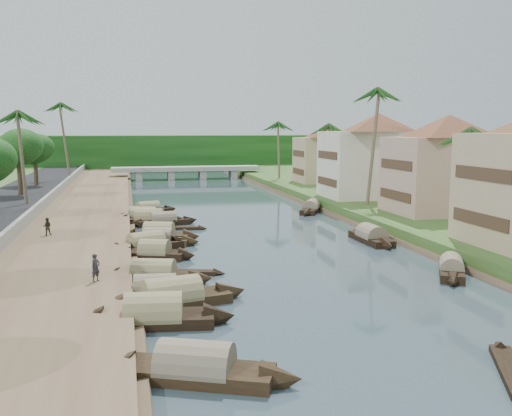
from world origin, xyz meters
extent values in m
plane|color=#34454E|center=(0.00, 0.00, 0.00)|extent=(220.00, 220.00, 0.00)
cube|color=brown|center=(-16.00, 20.00, 0.40)|extent=(10.00, 180.00, 0.80)
cube|color=#294D1E|center=(19.00, 20.00, 0.60)|extent=(16.00, 180.00, 1.20)
cube|color=gray|center=(-20.20, 20.00, 1.35)|extent=(0.40, 180.00, 1.10)
cube|color=#0F350E|center=(0.00, 95.00, 4.00)|extent=(120.00, 4.00, 8.00)
cube|color=#0F350E|center=(0.00, 100.00, 4.00)|extent=(120.00, 4.00, 8.00)
cube|color=#0F350E|center=(0.00, 105.00, 4.00)|extent=(120.00, 4.00, 8.00)
cube|color=gray|center=(0.00, 72.00, 2.00)|extent=(28.00, 4.00, 0.80)
cube|color=gray|center=(-9.00, 72.00, 0.90)|extent=(1.20, 3.50, 1.80)
cube|color=gray|center=(-3.00, 72.00, 0.90)|extent=(1.20, 3.50, 1.80)
cube|color=gray|center=(3.00, 72.00, 0.90)|extent=(1.20, 3.50, 1.80)
cube|color=gray|center=(9.00, 72.00, 0.90)|extent=(1.20, 3.50, 1.80)
cube|color=#452E20|center=(12.95, -2.00, 3.20)|extent=(0.10, 6.40, 0.90)
cube|color=#452E20|center=(12.95, -2.00, 6.40)|extent=(0.10, 6.40, 0.90)
cube|color=tan|center=(20.00, 14.00, 4.95)|extent=(11.00, 8.00, 7.50)
pyramid|color=brown|center=(20.00, 14.00, 9.80)|extent=(14.11, 14.11, 2.20)
cube|color=#452E20|center=(14.45, 14.00, 3.08)|extent=(0.10, 6.40, 0.90)
cube|color=#452E20|center=(14.45, 14.00, 6.08)|extent=(0.10, 6.40, 0.90)
cube|color=silver|center=(19.00, 28.00, 5.20)|extent=(13.00, 8.00, 8.00)
pyramid|color=brown|center=(19.00, 28.00, 10.30)|extent=(15.59, 15.59, 2.20)
cube|color=#452E20|center=(12.45, 28.00, 3.20)|extent=(0.10, 6.40, 0.90)
cube|color=#452E20|center=(12.45, 28.00, 6.40)|extent=(0.10, 6.40, 0.90)
cube|color=tan|center=(20.00, 48.00, 4.70)|extent=(10.00, 7.00, 7.00)
pyramid|color=brown|center=(20.00, 48.00, 9.30)|extent=(12.62, 12.62, 2.20)
cube|color=#452E20|center=(14.95, 48.00, 2.95)|extent=(0.10, 5.60, 0.90)
cube|color=#452E20|center=(14.95, 48.00, 5.75)|extent=(0.10, 5.60, 0.90)
cube|color=black|center=(-8.80, -16.44, 0.20)|extent=(6.26, 4.09, 0.70)
cone|color=black|center=(-5.73, -17.76, 0.28)|extent=(2.25, 2.23, 1.88)
cone|color=black|center=(-11.86, -15.13, 0.28)|extent=(2.25, 2.23, 1.88)
cylinder|color=gray|center=(-8.80, -16.44, 0.58)|extent=(4.99, 3.60, 1.95)
cube|color=black|center=(-10.04, -9.88, 0.20)|extent=(6.03, 2.78, 0.70)
cone|color=black|center=(-6.83, -10.28, 0.28)|extent=(1.92, 2.06, 2.05)
cone|color=black|center=(-13.25, -9.48, 0.28)|extent=(1.92, 2.06, 2.05)
cylinder|color=#988D61|center=(-10.04, -9.88, 0.58)|extent=(4.68, 2.69, 2.16)
cube|color=black|center=(-8.92, -6.96, 0.20)|extent=(6.62, 3.33, 0.70)
cone|color=black|center=(-5.49, -6.18, 0.28)|extent=(2.17, 2.14, 1.98)
cone|color=black|center=(-12.36, -7.74, 0.28)|extent=(2.17, 2.14, 1.98)
cylinder|color=#988D61|center=(-8.92, -6.96, 0.58)|extent=(5.18, 3.08, 2.06)
cube|color=black|center=(-9.74, -5.30, 0.20)|extent=(5.09, 2.08, 0.70)
cone|color=black|center=(-7.01, -5.58, 0.28)|extent=(1.56, 1.56, 1.58)
cone|color=black|center=(-12.48, -5.02, 0.28)|extent=(1.56, 1.56, 1.58)
cylinder|color=gray|center=(-9.74, -5.30, 0.58)|extent=(3.93, 2.03, 1.64)
cube|color=black|center=(-9.68, -1.99, 0.20)|extent=(5.73, 3.37, 0.70)
cone|color=black|center=(-6.80, -2.88, 0.28)|extent=(2.00, 2.05, 1.83)
cone|color=black|center=(-12.56, -1.09, 0.28)|extent=(2.00, 2.05, 1.83)
cylinder|color=#988D61|center=(-9.68, -1.99, 0.58)|extent=(4.53, 3.06, 1.92)
cube|color=black|center=(-9.28, 4.75, 0.20)|extent=(4.79, 3.20, 0.70)
cone|color=black|center=(-6.96, 3.87, 0.28)|extent=(1.79, 1.92, 1.69)
cone|color=black|center=(-11.60, 5.63, 0.28)|extent=(1.79, 1.92, 1.69)
cylinder|color=#988D61|center=(-9.28, 4.75, 0.58)|extent=(3.83, 2.89, 1.79)
cube|color=black|center=(-8.75, 9.65, 0.20)|extent=(5.24, 3.07, 0.70)
cone|color=black|center=(-6.11, 8.88, 0.28)|extent=(1.83, 1.93, 1.75)
cone|color=black|center=(-11.38, 10.41, 0.28)|extent=(1.83, 1.93, 1.75)
cylinder|color=gray|center=(-8.75, 9.65, 0.58)|extent=(4.14, 2.82, 1.84)
cube|color=black|center=(-9.80, 7.87, 0.20)|extent=(5.92, 3.81, 0.70)
cone|color=black|center=(-6.89, 9.07, 0.28)|extent=(2.12, 2.10, 1.79)
cone|color=black|center=(-12.72, 6.68, 0.28)|extent=(2.12, 2.10, 1.79)
cylinder|color=#988D61|center=(-9.80, 7.87, 0.58)|extent=(4.71, 3.36, 1.86)
cube|color=black|center=(-8.57, 12.05, 0.20)|extent=(5.55, 3.33, 0.70)
cone|color=black|center=(-5.79, 11.23, 0.28)|extent=(1.96, 2.11, 1.91)
cone|color=black|center=(-11.35, 12.86, 0.28)|extent=(1.96, 2.11, 1.91)
cylinder|color=#988D61|center=(-8.57, 12.05, 0.58)|extent=(4.39, 3.06, 2.02)
cube|color=black|center=(-7.72, 19.63, 0.20)|extent=(5.38, 2.45, 0.70)
cone|color=black|center=(-4.89, 20.15, 0.28)|extent=(1.70, 1.63, 1.56)
cone|color=black|center=(-10.56, 19.11, 0.28)|extent=(1.70, 1.63, 1.56)
cylinder|color=gray|center=(-7.72, 19.63, 0.58)|extent=(4.18, 2.29, 1.60)
cube|color=black|center=(-9.54, 22.26, 0.20)|extent=(5.55, 3.14, 0.70)
cone|color=black|center=(-6.73, 21.44, 0.28)|extent=(1.90, 1.92, 1.73)
cone|color=black|center=(-12.36, 23.08, 0.28)|extent=(1.90, 1.92, 1.73)
cylinder|color=#988D61|center=(-9.54, 22.26, 0.58)|extent=(4.38, 2.85, 1.80)
cube|color=black|center=(-9.03, 20.65, 0.20)|extent=(5.99, 3.45, 0.70)
cone|color=black|center=(-6.00, 19.77, 0.28)|extent=(2.07, 2.14, 1.93)
cone|color=black|center=(-12.05, 21.53, 0.28)|extent=(2.07, 2.14, 1.93)
cylinder|color=#988D61|center=(-9.03, 20.65, 0.58)|extent=(4.72, 3.15, 2.02)
cube|color=black|center=(-9.54, 23.38, 0.20)|extent=(6.13, 3.56, 0.70)
cone|color=black|center=(-6.44, 22.27, 0.28)|extent=(2.08, 1.96, 1.68)
cone|color=black|center=(-12.64, 24.50, 0.28)|extent=(2.08, 1.96, 1.68)
cylinder|color=gray|center=(-9.54, 23.38, 0.58)|extent=(4.84, 3.14, 1.71)
cube|color=black|center=(-8.88, 27.78, 0.20)|extent=(5.33, 3.38, 0.70)
cone|color=black|center=(-6.25, 28.80, 0.28)|extent=(1.90, 1.92, 1.65)
cone|color=black|center=(-11.51, 26.76, 0.28)|extent=(1.90, 1.92, 1.65)
cylinder|color=#988D61|center=(-8.88, 27.78, 0.58)|extent=(4.24, 3.00, 1.72)
cube|color=black|center=(9.46, -4.36, 0.20)|extent=(3.86, 5.27, 0.70)
cone|color=black|center=(10.89, -1.84, 0.28)|extent=(1.89, 1.94, 1.50)
cone|color=black|center=(8.03, -6.88, 0.28)|extent=(1.89, 1.94, 1.50)
cylinder|color=gray|center=(9.46, -4.36, 0.58)|extent=(3.30, 4.23, 1.54)
cube|color=black|center=(8.92, 7.07, 0.20)|extent=(1.88, 5.68, 0.70)
cone|color=black|center=(8.87, 10.21, 0.28)|extent=(1.64, 1.65, 1.80)
cone|color=black|center=(8.97, 3.92, 0.28)|extent=(1.64, 1.65, 1.80)
cylinder|color=gray|center=(8.92, 7.07, 0.58)|extent=(1.93, 4.35, 1.87)
cube|color=black|center=(9.56, 25.09, 0.20)|extent=(4.27, 6.01, 0.70)
cone|color=black|center=(11.10, 27.99, 0.28)|extent=(2.13, 2.19, 1.71)
cone|color=black|center=(8.01, 22.20, 0.28)|extent=(2.13, 2.19, 1.71)
cylinder|color=gray|center=(9.56, 25.09, 0.58)|extent=(3.68, 4.81, 1.76)
cube|color=black|center=(3.26, -18.65, 0.10)|extent=(2.88, 4.68, 0.35)
cone|color=black|center=(4.44, -16.23, 0.10)|extent=(1.31, 1.46, 0.87)
cube|color=black|center=(-7.16, -0.49, 0.10)|extent=(3.37, 1.66, 0.35)
cone|color=black|center=(-5.38, -1.02, 0.10)|extent=(1.00, 0.94, 0.73)
cone|color=black|center=(-8.93, 0.05, 0.10)|extent=(1.00, 0.94, 0.73)
cube|color=black|center=(-6.15, 16.61, 0.10)|extent=(3.59, 1.35, 0.35)
cone|color=black|center=(-4.21, 16.24, 0.10)|extent=(1.00, 0.86, 0.70)
cone|color=black|center=(-8.09, 16.98, 0.10)|extent=(1.00, 0.86, 0.70)
cylinder|color=brown|center=(16.00, 4.55, 5.33)|extent=(0.79, 0.36, 8.27)
sphere|color=#1B4717|center=(16.00, 4.55, 9.30)|extent=(3.20, 3.20, 3.20)
cylinder|color=brown|center=(15.00, 21.26, 7.54)|extent=(1.40, 0.36, 12.68)
sphere|color=#1B4717|center=(15.00, 21.26, 13.63)|extent=(3.20, 3.20, 3.20)
cylinder|color=brown|center=(16.00, 38.16, 5.65)|extent=(0.82, 0.36, 8.91)
sphere|color=#1B4717|center=(16.00, 38.16, 9.92)|extent=(3.20, 3.20, 3.20)
cylinder|color=brown|center=(-22.00, 28.66, 6.38)|extent=(0.83, 0.36, 9.96)
sphere|color=#1B4717|center=(-22.00, 28.66, 11.16)|extent=(3.20, 3.20, 3.20)
cylinder|color=brown|center=(14.00, 56.03, 5.90)|extent=(0.63, 0.36, 9.40)
sphere|color=#1B4717|center=(14.00, 56.03, 10.40)|extent=(3.20, 3.20, 3.20)
cylinder|color=brown|center=(-20.50, 60.71, 7.54)|extent=(1.52, 0.36, 12.25)
sphere|color=#1B4717|center=(-20.50, 60.71, 13.43)|extent=(3.20, 3.20, 3.20)
cylinder|color=#4D3B2C|center=(-24.00, 37.68, 3.35)|extent=(0.60, 0.60, 3.99)
ellipsoid|color=#0F350E|center=(-24.00, 37.68, 7.16)|extent=(5.21, 5.21, 4.28)
cylinder|color=#4D3B2C|center=(-24.00, 50.40, 3.16)|extent=(0.60, 0.60, 3.60)
ellipsoid|color=#0F350E|center=(-24.00, 50.40, 6.60)|extent=(4.85, 4.85, 3.99)
cylinder|color=#4D3B2C|center=(24.00, 30.05, 2.80)|extent=(0.60, 0.60, 3.27)
ellipsoid|color=#0F350E|center=(24.00, 30.05, 5.92)|extent=(3.98, 3.98, 3.28)
imported|color=#26272E|center=(-13.03, -3.92, 1.60)|extent=(0.69, 0.68, 1.61)
imported|color=#343125|center=(-17.67, 11.89, 1.53)|extent=(0.72, 0.57, 1.45)
camera|label=1|loc=(-11.10, -37.04, 9.48)|focal=40.00mm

